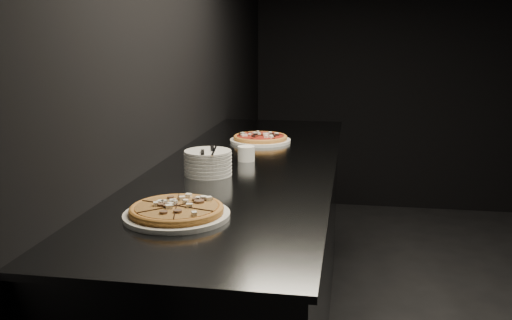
% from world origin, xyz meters
% --- Properties ---
extents(wall_left, '(0.02, 5.00, 2.80)m').
position_xyz_m(wall_left, '(-2.50, 0.00, 1.40)').
color(wall_left, black).
rests_on(wall_left, floor).
extents(counter, '(0.74, 2.44, 0.92)m').
position_xyz_m(counter, '(-2.13, 0.00, 0.46)').
color(counter, '#585B5F').
rests_on(counter, floor).
extents(pizza_mushroom, '(0.35, 0.35, 0.04)m').
position_xyz_m(pizza_mushroom, '(-2.21, -0.77, 0.94)').
color(pizza_mushroom, white).
rests_on(pizza_mushroom, counter).
extents(pizza_tomato, '(0.33, 0.33, 0.04)m').
position_xyz_m(pizza_tomato, '(-2.15, 0.47, 0.94)').
color(pizza_tomato, white).
rests_on(pizza_tomato, counter).
extents(plate_stack, '(0.18, 0.18, 0.10)m').
position_xyz_m(plate_stack, '(-2.24, -0.24, 0.97)').
color(plate_stack, white).
rests_on(plate_stack, counter).
extents(cutlery, '(0.06, 0.20, 0.01)m').
position_xyz_m(cutlery, '(-2.24, -0.25, 1.02)').
color(cutlery, silver).
rests_on(cutlery, plate_stack).
extents(ramekin, '(0.07, 0.07, 0.06)m').
position_xyz_m(ramekin, '(-2.14, 0.03, 0.95)').
color(ramekin, white).
rests_on(ramekin, counter).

